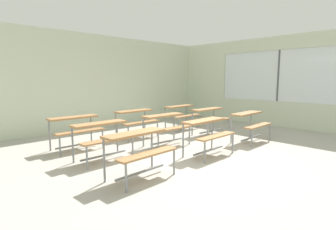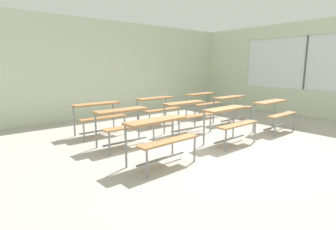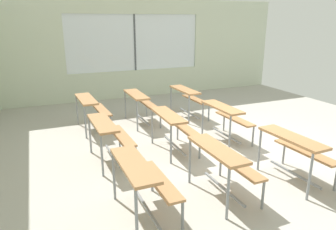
% 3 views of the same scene
% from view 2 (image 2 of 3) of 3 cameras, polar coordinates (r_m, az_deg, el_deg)
% --- Properties ---
extents(ground, '(10.00, 9.00, 0.05)m').
position_cam_2_polar(ground, '(5.29, 9.34, -7.42)').
color(ground, '#ADA89E').
extents(wall_back, '(10.00, 0.12, 3.00)m').
position_cam_2_polar(wall_back, '(8.68, -13.52, 9.68)').
color(wall_back, beige).
rests_on(wall_back, ground).
extents(wall_right, '(0.12, 9.00, 3.00)m').
position_cam_2_polar(wall_right, '(9.35, 31.26, 8.17)').
color(wall_right, beige).
rests_on(wall_right, ground).
extents(desk_bench_r0c0, '(1.12, 0.63, 0.74)m').
position_cam_2_polar(desk_bench_r0c0, '(4.25, -1.72, -3.51)').
color(desk_bench_r0c0, '#A87547').
rests_on(desk_bench_r0c0, ground).
extents(desk_bench_r0c1, '(1.11, 0.61, 0.74)m').
position_cam_2_polar(desk_bench_r0c1, '(5.55, 13.26, -0.42)').
color(desk_bench_r0c1, '#A87547').
rests_on(desk_bench_r0c1, ground).
extents(desk_bench_r0c2, '(1.11, 0.62, 0.74)m').
position_cam_2_polar(desk_bench_r0c2, '(6.99, 22.16, 1.31)').
color(desk_bench_r0c2, '#A87547').
rests_on(desk_bench_r0c2, ground).
extents(desk_bench_r1c0, '(1.11, 0.60, 0.74)m').
position_cam_2_polar(desk_bench_r1c0, '(5.29, -9.48, -0.82)').
color(desk_bench_r1c0, '#A87547').
rests_on(desk_bench_r1c0, ground).
extents(desk_bench_r1c1, '(1.12, 0.62, 0.74)m').
position_cam_2_polar(desk_bench_r1c1, '(6.29, 4.18, 1.11)').
color(desk_bench_r1c1, '#A87547').
rests_on(desk_bench_r1c1, ground).
extents(desk_bench_r1c2, '(1.11, 0.60, 0.74)m').
position_cam_2_polar(desk_bench_r1c2, '(7.65, 13.82, 2.53)').
color(desk_bench_r1c2, '#A87547').
rests_on(desk_bench_r1c2, ground).
extents(desk_bench_r2c0, '(1.10, 0.59, 0.74)m').
position_cam_2_polar(desk_bench_r2c0, '(6.31, -14.83, 0.81)').
color(desk_bench_r2c0, '#A87547').
rests_on(desk_bench_r2c0, ground).
extents(desk_bench_r2c1, '(1.11, 0.60, 0.74)m').
position_cam_2_polar(desk_bench_r2c1, '(7.20, -2.27, 2.34)').
color(desk_bench_r2c1, '#A87547').
rests_on(desk_bench_r2c1, ground).
extents(desk_bench_r2c2, '(1.12, 0.63, 0.74)m').
position_cam_2_polar(desk_bench_r2c2, '(8.39, 7.66, 3.43)').
color(desk_bench_r2c2, '#A87547').
rests_on(desk_bench_r2c2, ground).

